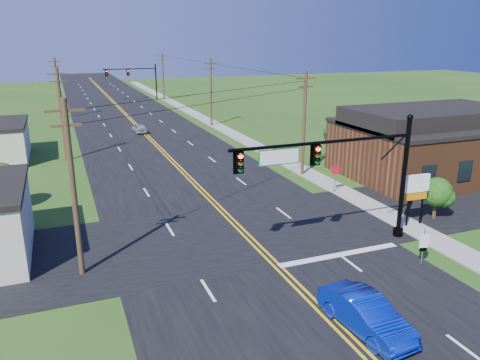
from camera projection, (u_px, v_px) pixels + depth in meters
name	position (u px, v px, depth m)	size (l,w,h in m)	color
ground	(351.00, 345.00, 18.44)	(260.00, 260.00, 0.00)	#244B15
road_main	(138.00, 128.00, 63.01)	(16.00, 220.00, 0.04)	black
road_cross	(240.00, 232.00, 29.13)	(70.00, 10.00, 0.04)	black
sidewalk	(237.00, 136.00, 57.74)	(2.00, 160.00, 0.08)	gray
signal_mast_main	(340.00, 168.00, 25.70)	(11.30, 0.60, 7.48)	black
signal_mast_far	(133.00, 77.00, 89.98)	(10.98, 0.60, 7.48)	black
brick_building	(429.00, 149.00, 40.76)	(14.20, 11.20, 4.70)	brown
utility_pole_left_a	(73.00, 186.00, 22.68)	(1.80, 0.28, 9.00)	#39291A
utility_pole_left_b	(62.00, 113.00, 44.97)	(1.80, 0.28, 9.00)	#39291A
utility_pole_left_c	(57.00, 87.00, 69.04)	(1.80, 0.28, 9.00)	#39291A
utility_pole_right_a	(304.00, 122.00, 40.09)	(1.80, 0.28, 9.00)	#39291A
utility_pole_right_b	(211.00, 91.00, 63.27)	(1.80, 0.28, 9.00)	#39291A
utility_pole_right_c	(163.00, 76.00, 90.01)	(1.80, 0.28, 9.00)	#39291A
tree_right_back	(339.00, 133.00, 46.43)	(3.00, 3.00, 4.10)	#39291A
shrub_corner	(437.00, 192.00, 30.89)	(2.00, 2.00, 2.86)	#39291A
tree_left	(1.00, 180.00, 32.56)	(2.40, 2.40, 3.37)	#39291A
blue_car	(366.00, 315.00, 19.14)	(1.60, 4.58, 1.51)	#0821AD
distant_car	(139.00, 129.00, 59.55)	(1.39, 3.46, 1.18)	#B5B4B9
route_sign	(424.00, 244.00, 24.71)	(0.49, 0.16, 2.01)	slate
stop_sign	(335.00, 173.00, 36.20)	(0.80, 0.16, 2.25)	slate
pylon_sign	(417.00, 189.00, 29.50)	(1.67, 0.30, 3.42)	black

